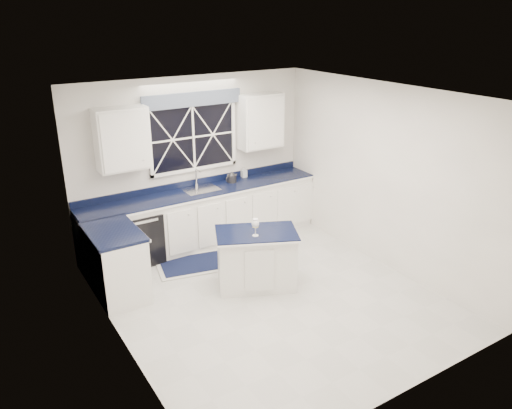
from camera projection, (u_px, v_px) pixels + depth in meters
ground at (270, 296)px, 6.77m from camera, size 4.50×4.50×0.00m
back_wall at (193, 161)px, 8.05m from camera, size 4.00×0.10×2.70m
base_cabinets at (190, 226)px, 7.85m from camera, size 3.99×1.60×0.90m
countertop at (203, 191)px, 7.97m from camera, size 3.98×0.64×0.04m
dishwasher at (139, 236)px, 7.61m from camera, size 0.60×0.58×0.82m
window at (193, 132)px, 7.84m from camera, size 1.65×0.09×1.26m
upper_cabinets at (196, 129)px, 7.72m from camera, size 3.10×0.34×0.90m
faucet at (197, 177)px, 8.06m from camera, size 0.05×0.20×0.30m
island at (256, 259)px, 6.90m from camera, size 1.27×1.06×0.82m
rug at (197, 264)px, 7.61m from camera, size 1.31×0.95×0.02m
kettle at (232, 177)px, 8.31m from camera, size 0.25×0.19×0.18m
wine_glass at (255, 224)px, 6.58m from camera, size 0.10×0.10×0.24m
soap_bottle at (244, 172)px, 8.55m from camera, size 0.09×0.09×0.19m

